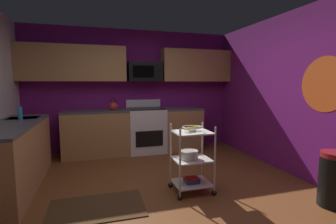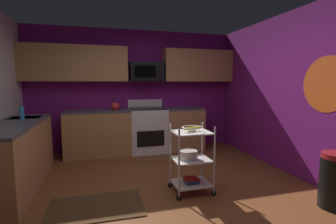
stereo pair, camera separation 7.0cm
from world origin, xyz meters
The scene contains 16 objects.
floor centered at (0.00, 0.00, -0.02)m, with size 4.40×4.80×0.04m, color brown.
wall_back centered at (0.00, 2.43, 1.30)m, with size 4.52×0.06×2.60m, color #751970.
wall_right centered at (2.23, 0.00, 1.30)m, with size 0.06×4.80×2.60m, color #751970.
wall_flower_decal centered at (2.20, -0.39, 1.45)m, with size 0.76×0.76×0.00m, color #E5591E.
counter_run centered at (-0.81, 1.54, 0.46)m, with size 3.64×2.68×0.92m.
oven_range centered at (0.23, 2.10, 0.48)m, with size 0.76×0.65×1.10m.
upper_cabinets centered at (-0.05, 2.23, 1.85)m, with size 4.40×0.33×0.70m.
microwave centered at (0.23, 2.21, 1.70)m, with size 0.70×0.39×0.40m.
rolling_cart centered at (0.42, -0.02, 0.45)m, with size 0.55×0.42×0.91m.
fruit_bowl centered at (0.42, -0.02, 0.88)m, with size 0.27×0.27×0.07m.
mixing_bowl_large centered at (0.38, -0.02, 0.52)m, with size 0.25×0.25×0.11m.
book_stack centered at (0.42, -0.02, 0.16)m, with size 0.20×0.18×0.06m.
kettle centered at (-0.44, 2.10, 1.00)m, with size 0.21×0.18×0.26m.
dish_soap_bottle centered at (-1.87, 1.10, 1.02)m, with size 0.06×0.06×0.20m, color #2D8CBF.
trash_can centered at (1.90, -0.88, 0.33)m, with size 0.34×0.42×0.66m.
floor_rug centered at (-0.82, -0.14, 0.01)m, with size 1.10×0.70×0.01m, color #472D19.
Camera 1 is at (-0.80, -3.03, 1.47)m, focal length 26.54 mm.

